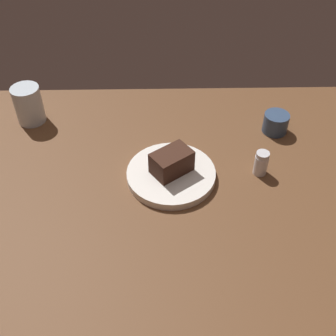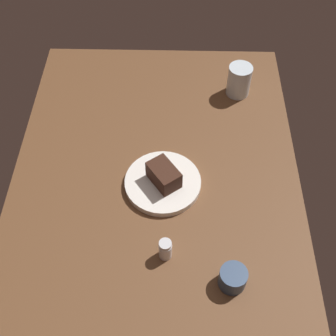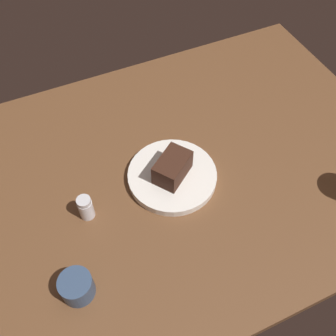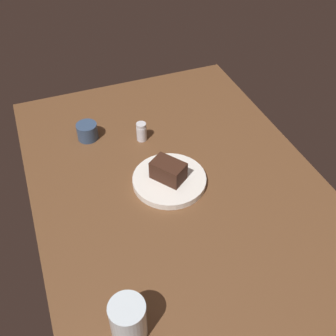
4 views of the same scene
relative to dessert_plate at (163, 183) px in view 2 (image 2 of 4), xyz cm
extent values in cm
cube|color=brown|center=(-1.55, -2.21, -2.50)|extent=(120.00, 84.00, 3.00)
cylinder|color=white|center=(0.00, 0.00, 0.00)|extent=(21.86, 21.86, 2.00)
cube|color=#381E14|center=(0.12, 0.30, 3.88)|extent=(11.29, 10.54, 5.76)
cylinder|color=silver|center=(22.16, 1.32, 1.65)|extent=(3.41, 3.41, 5.30)
cylinder|color=silver|center=(22.16, 1.32, 4.90)|extent=(3.24, 3.24, 1.20)
cylinder|color=silver|center=(-39.25, 24.20, 4.39)|extent=(7.82, 7.82, 10.79)
cylinder|color=#334766|center=(29.25, 17.90, 1.77)|extent=(6.85, 6.85, 5.54)
camera|label=1|loc=(-2.26, -73.90, 72.54)|focal=45.04mm
camera|label=2|loc=(73.11, 3.20, 102.52)|focal=46.99mm
camera|label=3|loc=(23.97, 50.32, 78.66)|focal=41.94mm
camera|label=4|loc=(-78.48, 30.33, 84.68)|focal=43.11mm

